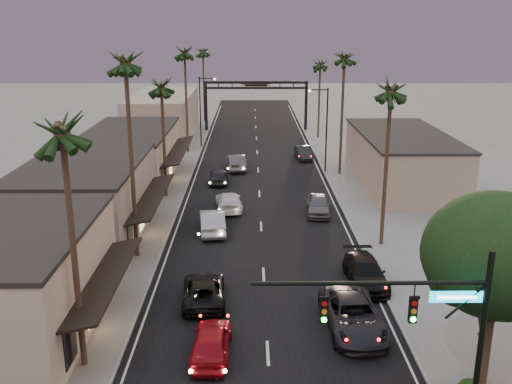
{
  "coord_description": "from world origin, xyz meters",
  "views": [
    {
      "loc": [
        -0.8,
        -14.31,
        15.4
      ],
      "look_at": [
        -0.39,
        29.17,
        2.5
      ],
      "focal_mm": 40.0,
      "sensor_mm": 36.0,
      "label": 1
    }
  ],
  "objects_px": {
    "palm_la": "(61,124)",
    "oncoming_red": "(211,342)",
    "palm_ld": "(184,50)",
    "oncoming_pickup": "(204,290)",
    "arch": "(256,93)",
    "palm_lb": "(125,57)",
    "streetlight_left": "(202,106)",
    "curbside_near": "(353,316)",
    "curbside_black": "(365,272)",
    "corner_tree": "(498,260)",
    "streetlight_right": "(324,123)",
    "traffic_signal": "(431,321)",
    "oncoming_silver": "(212,221)",
    "palm_far": "(203,49)",
    "palm_lc": "(161,82)",
    "palm_ra": "(392,85)",
    "palm_rb": "(345,54)",
    "palm_rc": "(320,61)"
  },
  "relations": [
    {
      "from": "palm_lc",
      "to": "palm_rb",
      "type": "xyz_separation_m",
      "value": [
        17.2,
        8.0,
        1.95
      ]
    },
    {
      "from": "curbside_near",
      "to": "curbside_black",
      "type": "relative_size",
      "value": 1.13
    },
    {
      "from": "palm_la",
      "to": "palm_lc",
      "type": "height_order",
      "value": "palm_la"
    },
    {
      "from": "traffic_signal",
      "to": "arch",
      "type": "xyz_separation_m",
      "value": [
        -5.69,
        66.0,
        0.45
      ]
    },
    {
      "from": "curbside_near",
      "to": "palm_lc",
      "type": "bearing_deg",
      "value": 115.3
    },
    {
      "from": "palm_lc",
      "to": "oncoming_red",
      "type": "xyz_separation_m",
      "value": [
        5.88,
        -26.19,
        -9.69
      ]
    },
    {
      "from": "palm_la",
      "to": "palm_rb",
      "type": "xyz_separation_m",
      "value": [
        17.2,
        35.0,
        0.97
      ]
    },
    {
      "from": "arch",
      "to": "palm_lb",
      "type": "relative_size",
      "value": 1.0
    },
    {
      "from": "oncoming_pickup",
      "to": "palm_la",
      "type": "bearing_deg",
      "value": 47.53
    },
    {
      "from": "curbside_near",
      "to": "oncoming_silver",
      "type": "bearing_deg",
      "value": 115.86
    },
    {
      "from": "palm_ra",
      "to": "curbside_near",
      "type": "distance_m",
      "value": 16.43
    },
    {
      "from": "oncoming_red",
      "to": "oncoming_silver",
      "type": "relative_size",
      "value": 0.88
    },
    {
      "from": "palm_ra",
      "to": "curbside_near",
      "type": "height_order",
      "value": "palm_ra"
    },
    {
      "from": "palm_far",
      "to": "oncoming_pickup",
      "type": "xyz_separation_m",
      "value": [
        4.78,
        -62.59,
        -10.73
      ]
    },
    {
      "from": "corner_tree",
      "to": "streetlight_left",
      "type": "relative_size",
      "value": 0.98
    },
    {
      "from": "streetlight_left",
      "to": "oncoming_pickup",
      "type": "relative_size",
      "value": 1.74
    },
    {
      "from": "palm_lb",
      "to": "oncoming_red",
      "type": "relative_size",
      "value": 3.34
    },
    {
      "from": "palm_ra",
      "to": "oncoming_silver",
      "type": "xyz_separation_m",
      "value": [
        -12.37,
        2.86,
        -10.59
      ]
    },
    {
      "from": "traffic_signal",
      "to": "oncoming_red",
      "type": "xyz_separation_m",
      "value": [
        -8.41,
        5.81,
        -4.31
      ]
    },
    {
      "from": "palm_far",
      "to": "oncoming_red",
      "type": "height_order",
      "value": "palm_far"
    },
    {
      "from": "palm_lc",
      "to": "palm_ld",
      "type": "relative_size",
      "value": 0.86
    },
    {
      "from": "palm_lc",
      "to": "oncoming_silver",
      "type": "height_order",
      "value": "palm_lc"
    },
    {
      "from": "palm_rc",
      "to": "oncoming_pickup",
      "type": "relative_size",
      "value": 2.36
    },
    {
      "from": "corner_tree",
      "to": "palm_far",
      "type": "xyz_separation_m",
      "value": [
        -17.78,
        70.55,
        5.46
      ]
    },
    {
      "from": "palm_lb",
      "to": "palm_ld",
      "type": "xyz_separation_m",
      "value": [
        0.0,
        33.0,
        -0.97
      ]
    },
    {
      "from": "palm_ld",
      "to": "palm_far",
      "type": "relative_size",
      "value": 1.08
    },
    {
      "from": "streetlight_left",
      "to": "palm_far",
      "type": "xyz_separation_m",
      "value": [
        -1.38,
        20.0,
        6.11
      ]
    },
    {
      "from": "streetlight_right",
      "to": "curbside_near",
      "type": "distance_m",
      "value": 33.26
    },
    {
      "from": "streetlight_left",
      "to": "palm_lc",
      "type": "bearing_deg",
      "value": -94.37
    },
    {
      "from": "streetlight_right",
      "to": "palm_lc",
      "type": "relative_size",
      "value": 0.74
    },
    {
      "from": "palm_la",
      "to": "curbside_black",
      "type": "relative_size",
      "value": 2.46
    },
    {
      "from": "traffic_signal",
      "to": "oncoming_pickup",
      "type": "relative_size",
      "value": 1.65
    },
    {
      "from": "palm_rc",
      "to": "palm_lc",
      "type": "bearing_deg",
      "value": -121.56
    },
    {
      "from": "arch",
      "to": "oncoming_silver",
      "type": "height_order",
      "value": "arch"
    },
    {
      "from": "streetlight_right",
      "to": "traffic_signal",
      "type": "bearing_deg",
      "value": -91.72
    },
    {
      "from": "palm_la",
      "to": "palm_lb",
      "type": "distance_m",
      "value": 13.14
    },
    {
      "from": "palm_lb",
      "to": "oncoming_silver",
      "type": "distance_m",
      "value": 14.28
    },
    {
      "from": "arch",
      "to": "palm_lb",
      "type": "height_order",
      "value": "palm_lb"
    },
    {
      "from": "streetlight_left",
      "to": "palm_ra",
      "type": "relative_size",
      "value": 0.68
    },
    {
      "from": "palm_la",
      "to": "oncoming_red",
      "type": "xyz_separation_m",
      "value": [
        5.88,
        0.81,
        -10.67
      ]
    },
    {
      "from": "palm_lb",
      "to": "palm_rb",
      "type": "distance_m",
      "value": 27.94
    },
    {
      "from": "palm_lb",
      "to": "curbside_near",
      "type": "height_order",
      "value": "palm_lb"
    },
    {
      "from": "palm_far",
      "to": "palm_ra",
      "type": "bearing_deg",
      "value": -72.62
    },
    {
      "from": "palm_rb",
      "to": "oncoming_pickup",
      "type": "bearing_deg",
      "value": -112.96
    },
    {
      "from": "palm_ld",
      "to": "oncoming_pickup",
      "type": "relative_size",
      "value": 2.75
    },
    {
      "from": "palm_rc",
      "to": "curbside_black",
      "type": "distance_m",
      "value": 47.43
    },
    {
      "from": "palm_far",
      "to": "oncoming_silver",
      "type": "distance_m",
      "value": 52.43
    },
    {
      "from": "palm_far",
      "to": "palm_la",
      "type": "bearing_deg",
      "value": -90.25
    },
    {
      "from": "arch",
      "to": "streetlight_left",
      "type": "relative_size",
      "value": 1.69
    },
    {
      "from": "streetlight_right",
      "to": "curbside_black",
      "type": "xyz_separation_m",
      "value": [
        -0.72,
        -27.36,
        -4.55
      ]
    }
  ]
}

